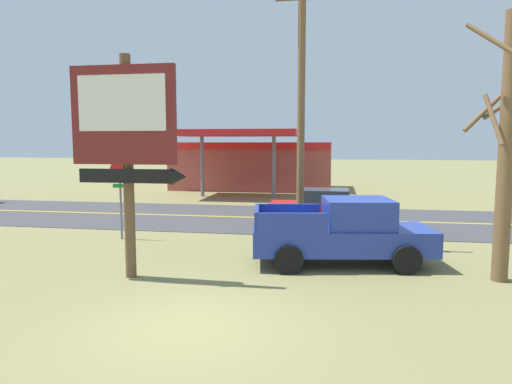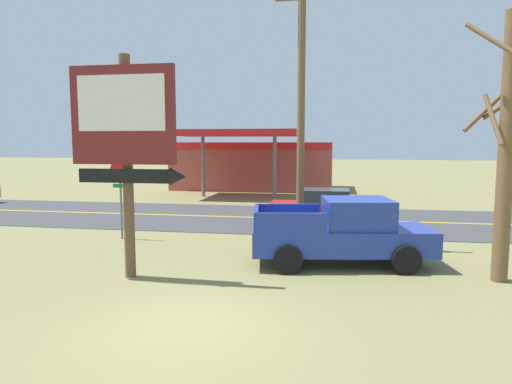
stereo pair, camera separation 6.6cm
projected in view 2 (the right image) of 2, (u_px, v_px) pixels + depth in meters
The scene contains 10 objects.
ground_plane at pixel (185, 326), 8.96m from camera, with size 180.00×180.00×0.00m, color olive.
road_asphalt at pixel (274, 218), 21.69m from camera, with size 140.00×8.00×0.02m, color #3D3D3F.
road_centre_line at pixel (274, 218), 21.69m from camera, with size 126.00×0.20×0.01m, color gold.
motel_sign at pixel (126, 134), 11.72m from camera, with size 3.05×0.54×5.84m.
stop_sign at pixel (120, 185), 16.88m from camera, with size 0.80×0.08×2.95m.
utility_pole at pixel (301, 96), 15.51m from camera, with size 2.00×0.26×9.68m.
bare_tree at pixel (507, 143), 11.51m from camera, with size 2.08×2.15×6.83m.
gas_station at pixel (254, 164), 35.46m from camera, with size 12.00×11.50×4.40m.
pickup_blue_parked_on_lawn at pixel (343, 232), 13.42m from camera, with size 5.44×2.85×1.96m.
car_red_near_lane at pixel (321, 208), 19.25m from camera, with size 4.20×2.00×1.64m.
Camera 2 is at (2.86, -8.25, 3.60)m, focal length 32.06 mm.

